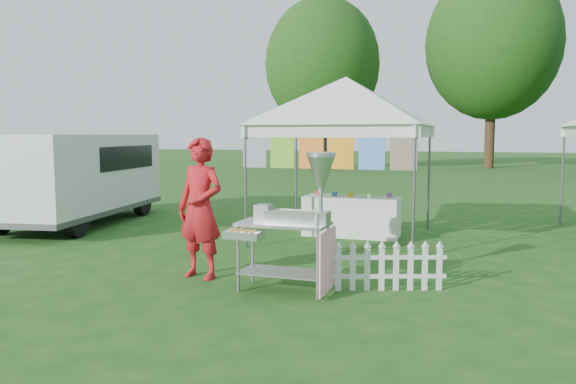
% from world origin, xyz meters
% --- Properties ---
extents(ground, '(120.00, 120.00, 0.00)m').
position_xyz_m(ground, '(0.00, 0.00, 0.00)').
color(ground, '#174814').
rests_on(ground, ground).
extents(canopy_main, '(4.24, 4.24, 3.45)m').
position_xyz_m(canopy_main, '(0.00, 3.49, 2.99)').
color(canopy_main, '#59595E').
rests_on(canopy_main, ground).
extents(tree_left, '(6.40, 6.40, 9.53)m').
position_xyz_m(tree_left, '(-6.00, 24.00, 5.83)').
color(tree_left, '#321C12').
rests_on(tree_left, ground).
extents(tree_mid, '(7.60, 7.60, 11.52)m').
position_xyz_m(tree_mid, '(3.00, 28.00, 7.14)').
color(tree_mid, '#321C12').
rests_on(tree_mid, ground).
extents(donut_cart, '(1.25, 0.84, 1.73)m').
position_xyz_m(donut_cart, '(0.28, -0.33, 1.02)').
color(donut_cart, gray).
rests_on(donut_cart, ground).
extents(vendor, '(0.76, 0.57, 1.90)m').
position_xyz_m(vendor, '(-1.18, -0.06, 0.95)').
color(vendor, red).
rests_on(vendor, ground).
extents(cargo_van, '(2.58, 4.90, 1.94)m').
position_xyz_m(cargo_van, '(-5.86, 3.33, 1.04)').
color(cargo_van, silver).
rests_on(cargo_van, ground).
extents(picket_fence, '(1.53, 0.57, 0.56)m').
position_xyz_m(picket_fence, '(1.25, 0.07, 0.29)').
color(picket_fence, silver).
rests_on(picket_fence, ground).
extents(display_table, '(1.80, 0.70, 0.76)m').
position_xyz_m(display_table, '(0.09, 3.69, 0.38)').
color(display_table, white).
rests_on(display_table, ground).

